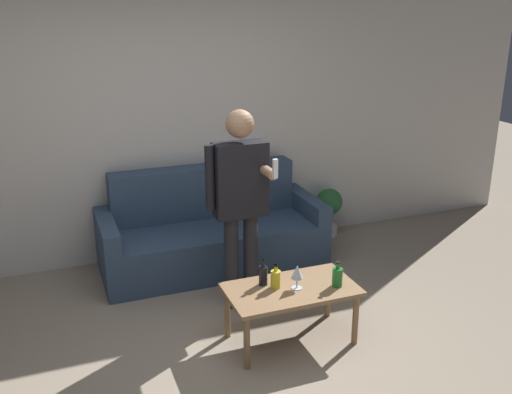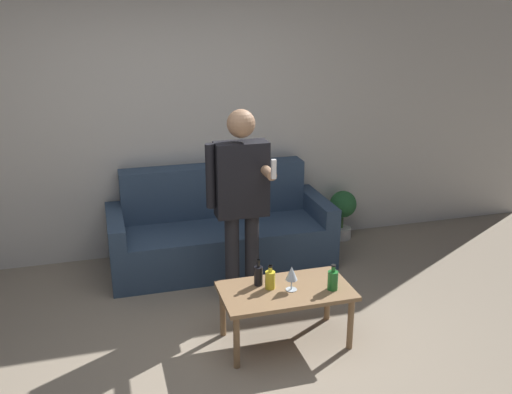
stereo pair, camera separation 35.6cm
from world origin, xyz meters
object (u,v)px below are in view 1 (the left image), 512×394
at_px(bottle_orange, 276,279).
at_px(couch, 211,233).
at_px(coffee_table, 291,294).
at_px(person_standing_front, 240,195).

bearing_deg(bottle_orange, couch, 92.16).
bearing_deg(couch, coffee_table, -83.87).
height_order(bottle_orange, person_standing_front, person_standing_front).
distance_m(bottle_orange, person_standing_front, 0.73).
height_order(couch, bottle_orange, couch).
bearing_deg(couch, bottle_orange, -87.84).
xyz_separation_m(coffee_table, person_standing_front, (-0.16, 0.61, 0.57)).
bearing_deg(bottle_orange, coffee_table, -22.34).
bearing_deg(coffee_table, bottle_orange, 157.66).
bearing_deg(person_standing_front, couch, 89.64).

